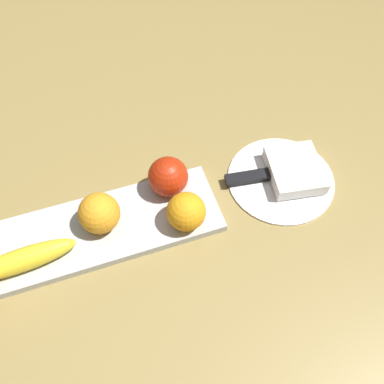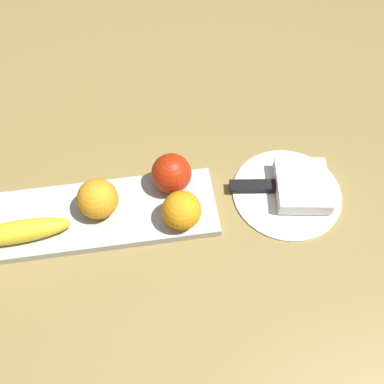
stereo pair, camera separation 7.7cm
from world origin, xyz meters
name	(u,v)px [view 2 (the right image)]	position (x,y,z in m)	size (l,w,h in m)	color
ground_plane	(104,232)	(0.00, 0.00, 0.00)	(2.40, 2.40, 0.00)	olive
fruit_tray	(93,215)	(-0.02, 0.03, 0.01)	(0.46, 0.15, 0.02)	#B3B7B9
apple	(171,173)	(0.14, 0.07, 0.06)	(0.08, 0.08, 0.08)	#B1250C
banana	(18,233)	(-0.14, 0.00, 0.04)	(0.18, 0.04, 0.04)	yellow
orange_near_apple	(96,199)	(0.00, 0.04, 0.05)	(0.07, 0.07, 0.07)	orange
orange_near_banana	(182,210)	(0.15, -0.01, 0.05)	(0.07, 0.07, 0.07)	orange
dinner_plate	(287,193)	(0.36, 0.03, 0.00)	(0.21, 0.21, 0.01)	white
folded_napkin	(302,186)	(0.39, 0.03, 0.02)	(0.10, 0.12, 0.03)	white
knife	(260,186)	(0.31, 0.05, 0.01)	(0.18, 0.05, 0.01)	silver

